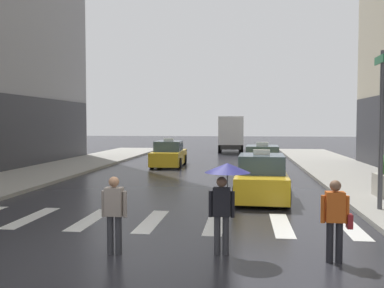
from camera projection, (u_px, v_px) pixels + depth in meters
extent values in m
plane|color=#26262B|center=(121.00, 254.00, 8.97)|extent=(160.00, 160.00, 0.00)
cube|color=silver|center=(32.00, 217.00, 12.38)|extent=(0.50, 2.80, 0.01)
cube|color=silver|center=(91.00, 219.00, 12.16)|extent=(0.50, 2.80, 0.01)
cube|color=silver|center=(152.00, 221.00, 11.94)|extent=(0.50, 2.80, 0.01)
cube|color=silver|center=(215.00, 223.00, 11.72)|extent=(0.50, 2.80, 0.01)
cube|color=silver|center=(281.00, 225.00, 11.50)|extent=(0.50, 2.80, 0.01)
cube|color=silver|center=(350.00, 227.00, 11.27)|extent=(0.50, 2.80, 0.01)
cylinder|color=#47474C|center=(381.00, 130.00, 12.77)|extent=(0.14, 0.14, 4.80)
cube|color=#196638|center=(379.00, 60.00, 12.85)|extent=(0.04, 0.84, 0.24)
cube|color=gold|center=(261.00, 183.00, 15.53)|extent=(1.96, 4.56, 0.84)
cube|color=#384C5B|center=(262.00, 163.00, 15.39)|extent=(1.67, 2.16, 0.64)
cube|color=silver|center=(262.00, 152.00, 15.37)|extent=(0.61, 0.26, 0.18)
cylinder|color=black|center=(240.00, 184.00, 17.01)|extent=(0.24, 0.67, 0.66)
cylinder|color=black|center=(283.00, 185.00, 16.74)|extent=(0.24, 0.67, 0.66)
cylinder|color=black|center=(236.00, 195.00, 14.34)|extent=(0.24, 0.67, 0.66)
cylinder|color=black|center=(287.00, 196.00, 14.07)|extent=(0.24, 0.67, 0.66)
cube|color=#F2EAB2|center=(246.00, 174.00, 17.86)|extent=(0.20, 0.05, 0.14)
cube|color=#F2EAB2|center=(276.00, 175.00, 17.66)|extent=(0.20, 0.05, 0.14)
cube|color=gold|center=(262.00, 166.00, 21.62)|extent=(1.97, 4.56, 0.84)
cube|color=#384C5B|center=(262.00, 152.00, 21.48)|extent=(1.68, 2.16, 0.64)
cube|color=silver|center=(262.00, 144.00, 21.46)|extent=(0.61, 0.26, 0.18)
cylinder|color=black|center=(246.00, 168.00, 23.10)|extent=(0.24, 0.67, 0.66)
cylinder|color=black|center=(278.00, 168.00, 22.82)|extent=(0.24, 0.67, 0.66)
cylinder|color=black|center=(244.00, 174.00, 20.43)|extent=(0.24, 0.67, 0.66)
cylinder|color=black|center=(280.00, 174.00, 20.16)|extent=(0.24, 0.67, 0.66)
cube|color=#F2EAB2|center=(251.00, 161.00, 23.95)|extent=(0.20, 0.05, 0.14)
cube|color=#F2EAB2|center=(273.00, 162.00, 23.75)|extent=(0.20, 0.05, 0.14)
cube|color=gold|center=(169.00, 157.00, 27.12)|extent=(1.90, 4.54, 0.84)
cube|color=#384C5B|center=(169.00, 146.00, 26.98)|extent=(1.64, 2.13, 0.64)
cube|color=silver|center=(169.00, 140.00, 26.96)|extent=(0.61, 0.25, 0.18)
cylinder|color=black|center=(160.00, 159.00, 28.56)|extent=(0.23, 0.66, 0.66)
cylinder|color=black|center=(185.00, 159.00, 28.39)|extent=(0.23, 0.66, 0.66)
cylinder|color=black|center=(152.00, 163.00, 25.88)|extent=(0.23, 0.66, 0.66)
cylinder|color=black|center=(179.00, 163.00, 25.70)|extent=(0.23, 0.66, 0.66)
cube|color=#F2EAB2|center=(165.00, 154.00, 29.44)|extent=(0.20, 0.04, 0.14)
cube|color=#F2EAB2|center=(183.00, 154.00, 29.31)|extent=(0.20, 0.04, 0.14)
cube|color=#2D2D2D|center=(231.00, 145.00, 40.12)|extent=(2.05, 6.66, 0.40)
cube|color=silver|center=(230.00, 132.00, 43.34)|extent=(2.17, 1.88, 2.10)
cube|color=#384C5B|center=(230.00, 128.00, 44.24)|extent=(1.89, 0.11, 0.95)
cube|color=silver|center=(231.00, 130.00, 39.15)|extent=(2.38, 4.88, 2.50)
cylinder|color=black|center=(221.00, 146.00, 43.30)|extent=(0.31, 0.91, 0.90)
cylinder|color=black|center=(240.00, 146.00, 43.13)|extent=(0.31, 0.91, 0.90)
cylinder|color=black|center=(220.00, 148.00, 38.78)|extent=(0.31, 0.91, 0.90)
cylinder|color=black|center=(242.00, 148.00, 38.61)|extent=(0.31, 0.91, 0.90)
cylinder|color=#333338|center=(217.00, 235.00, 8.91)|extent=(0.14, 0.14, 0.82)
cylinder|color=#333338|center=(226.00, 235.00, 8.89)|extent=(0.14, 0.14, 0.82)
cube|color=black|center=(222.00, 202.00, 8.87)|extent=(0.36, 0.24, 0.60)
sphere|color=brown|center=(222.00, 182.00, 8.85)|extent=(0.22, 0.22, 0.22)
cylinder|color=black|center=(211.00, 204.00, 8.90)|extent=(0.09, 0.09, 0.55)
cylinder|color=black|center=(233.00, 204.00, 8.84)|extent=(0.09, 0.09, 0.55)
cylinder|color=#4C4C4C|center=(227.00, 188.00, 8.84)|extent=(0.02, 0.02, 1.00)
cone|color=navy|center=(227.00, 168.00, 8.82)|extent=(0.96, 0.96, 0.20)
cylinder|color=black|center=(330.00, 242.00, 8.38)|extent=(0.14, 0.14, 0.82)
cylinder|color=black|center=(339.00, 242.00, 8.36)|extent=(0.14, 0.14, 0.82)
cube|color=#BF5119|center=(335.00, 207.00, 8.33)|extent=(0.36, 0.24, 0.60)
sphere|color=brown|center=(335.00, 186.00, 8.31)|extent=(0.22, 0.22, 0.22)
cylinder|color=#BF5119|center=(323.00, 209.00, 8.36)|extent=(0.09, 0.09, 0.55)
cylinder|color=#BF5119|center=(347.00, 210.00, 8.31)|extent=(0.09, 0.09, 0.55)
cube|color=maroon|center=(349.00, 221.00, 8.31)|extent=(0.10, 0.20, 0.28)
cylinder|color=#333338|center=(110.00, 235.00, 8.93)|extent=(0.14, 0.14, 0.82)
cylinder|color=#333338|center=(119.00, 235.00, 8.91)|extent=(0.14, 0.14, 0.82)
cube|color=gray|center=(114.00, 202.00, 8.89)|extent=(0.36, 0.24, 0.60)
sphere|color=#9E7051|center=(114.00, 182.00, 8.87)|extent=(0.22, 0.22, 0.22)
cylinder|color=gray|center=(104.00, 204.00, 8.92)|extent=(0.09, 0.09, 0.55)
cylinder|color=gray|center=(125.00, 204.00, 8.86)|extent=(0.09, 0.09, 0.55)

